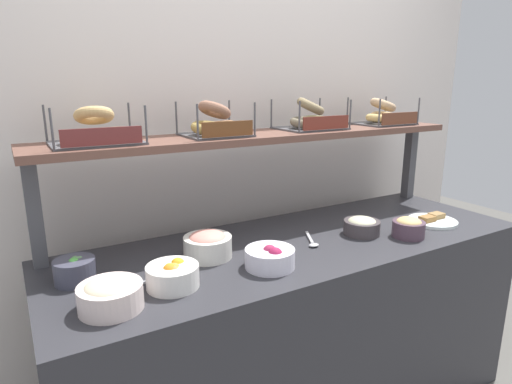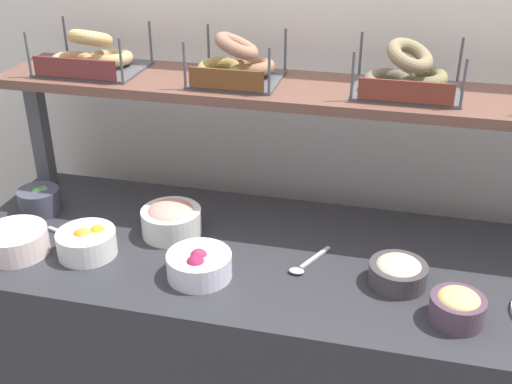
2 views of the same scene
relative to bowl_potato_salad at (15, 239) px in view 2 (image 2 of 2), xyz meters
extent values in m
cube|color=silver|center=(0.81, 0.72, 0.30)|extent=(3.25, 0.06, 2.40)
cube|color=#2D2D33|center=(0.81, 0.17, -0.47)|extent=(2.05, 0.70, 0.85)
cube|color=#4C4C51|center=(-0.15, 0.44, 0.15)|extent=(0.05, 0.05, 0.40)
cube|color=brown|center=(0.81, 0.44, 0.37)|extent=(2.01, 0.32, 0.03)
cylinder|color=silver|center=(0.00, 0.00, -0.01)|extent=(0.19, 0.19, 0.08)
ellipsoid|color=beige|center=(0.00, 0.00, 0.02)|extent=(0.15, 0.15, 0.05)
cylinder|color=#523B4A|center=(1.25, -0.02, -0.01)|extent=(0.14, 0.14, 0.07)
ellipsoid|color=#D6B672|center=(1.25, -0.02, 0.02)|extent=(0.11, 0.11, 0.05)
cylinder|color=white|center=(0.56, 0.01, -0.01)|extent=(0.18, 0.18, 0.07)
sphere|color=#9E1F48|center=(0.56, -0.02, 0.01)|extent=(0.05, 0.05, 0.05)
sphere|color=#993938|center=(0.57, -0.02, 0.01)|extent=(0.04, 0.04, 0.04)
sphere|color=#9F264C|center=(0.56, 0.01, 0.01)|extent=(0.05, 0.05, 0.05)
cylinder|color=#443C3F|center=(1.10, 0.11, -0.02)|extent=(0.16, 0.16, 0.06)
ellipsoid|color=beige|center=(1.10, 0.11, 0.01)|extent=(0.12, 0.12, 0.04)
cylinder|color=#424354|center=(-0.06, 0.24, -0.01)|extent=(0.13, 0.13, 0.08)
sphere|color=#629159|center=(-0.06, 0.26, 0.02)|extent=(0.03, 0.03, 0.03)
sphere|color=#568A4C|center=(-0.06, 0.25, 0.02)|extent=(0.03, 0.03, 0.03)
sphere|color=#54B148|center=(-0.06, 0.24, 0.02)|extent=(0.04, 0.04, 0.04)
sphere|color=#679F3F|center=(-0.06, 0.24, 0.02)|extent=(0.04, 0.04, 0.04)
sphere|color=#618A5B|center=(-0.05, 0.25, 0.02)|extent=(0.03, 0.03, 0.03)
cylinder|color=white|center=(0.21, 0.04, -0.01)|extent=(0.17, 0.17, 0.07)
sphere|color=gold|center=(0.20, 0.05, 0.02)|extent=(0.04, 0.04, 0.04)
sphere|color=#F1983B|center=(0.21, 0.04, 0.02)|extent=(0.04, 0.04, 0.04)
sphere|color=#F98746|center=(0.20, 0.03, 0.02)|extent=(0.04, 0.04, 0.04)
sphere|color=orange|center=(0.19, 0.03, 0.02)|extent=(0.05, 0.05, 0.05)
sphere|color=#F9A31F|center=(0.23, 0.07, 0.02)|extent=(0.05, 0.05, 0.05)
cylinder|color=white|center=(0.41, 0.21, -0.01)|extent=(0.18, 0.18, 0.08)
ellipsoid|color=#EC9988|center=(0.41, 0.21, 0.03)|extent=(0.14, 0.14, 0.06)
cube|color=#B7B7BC|center=(0.09, 0.12, -0.04)|extent=(0.14, 0.05, 0.01)
ellipsoid|color=#B7B7BC|center=(0.17, 0.10, -0.04)|extent=(0.04, 0.03, 0.01)
cube|color=#B7B7BC|center=(0.86, 0.17, -0.04)|extent=(0.07, 0.13, 0.01)
ellipsoid|color=#B7B7BC|center=(0.82, 0.09, -0.04)|extent=(0.04, 0.03, 0.01)
cube|color=#4C4C51|center=(0.08, 0.45, 0.39)|extent=(0.32, 0.24, 0.01)
cylinder|color=#4C4C51|center=(-0.08, 0.33, 0.45)|extent=(0.01, 0.01, 0.14)
cylinder|color=#4C4C51|center=(0.23, 0.33, 0.45)|extent=(0.01, 0.01, 0.14)
cylinder|color=#4C4C51|center=(-0.08, 0.56, 0.45)|extent=(0.01, 0.01, 0.14)
cylinder|color=#4C4C51|center=(0.23, 0.56, 0.45)|extent=(0.01, 0.01, 0.14)
cube|color=maroon|center=(0.08, 0.33, 0.42)|extent=(0.27, 0.01, 0.06)
torus|color=tan|center=(0.02, 0.42, 0.41)|extent=(0.16, 0.15, 0.05)
torus|color=tan|center=(0.13, 0.48, 0.42)|extent=(0.19, 0.19, 0.05)
torus|color=tan|center=(0.08, 0.45, 0.49)|extent=(0.16, 0.16, 0.09)
cube|color=#4C4C51|center=(0.56, 0.45, 0.39)|extent=(0.26, 0.24, 0.01)
cylinder|color=#4C4C51|center=(0.43, 0.33, 0.45)|extent=(0.01, 0.01, 0.14)
cylinder|color=#4C4C51|center=(0.68, 0.33, 0.45)|extent=(0.01, 0.01, 0.14)
cylinder|color=#4C4C51|center=(0.43, 0.56, 0.45)|extent=(0.01, 0.01, 0.14)
cylinder|color=#4C4C51|center=(0.68, 0.56, 0.45)|extent=(0.01, 0.01, 0.14)
cube|color=brown|center=(0.56, 0.33, 0.42)|extent=(0.22, 0.01, 0.06)
torus|color=#A18644|center=(0.51, 0.42, 0.42)|extent=(0.18, 0.18, 0.06)
torus|color=#976B49|center=(0.60, 0.48, 0.42)|extent=(0.20, 0.20, 0.05)
torus|color=#9C6C55|center=(0.56, 0.45, 0.49)|extent=(0.18, 0.18, 0.09)
cube|color=#4C4C51|center=(1.06, 0.46, 0.39)|extent=(0.30, 0.24, 0.01)
cylinder|color=#4C4C51|center=(0.92, 0.34, 0.45)|extent=(0.01, 0.01, 0.14)
cylinder|color=#4C4C51|center=(1.21, 0.34, 0.45)|extent=(0.01, 0.01, 0.14)
cylinder|color=#4C4C51|center=(0.92, 0.57, 0.45)|extent=(0.01, 0.01, 0.14)
cylinder|color=#4C4C51|center=(1.21, 0.57, 0.45)|extent=(0.01, 0.01, 0.14)
cube|color=maroon|center=(1.06, 0.34, 0.42)|extent=(0.26, 0.01, 0.06)
torus|color=#6C624D|center=(1.01, 0.43, 0.42)|extent=(0.16, 0.16, 0.06)
torus|color=olive|center=(1.11, 0.49, 0.42)|extent=(0.20, 0.20, 0.05)
torus|color=#847452|center=(1.06, 0.46, 0.49)|extent=(0.20, 0.20, 0.10)
camera|label=1|loc=(-0.21, -1.20, 0.60)|focal=30.21mm
camera|label=2|loc=(1.06, -1.38, 0.97)|focal=44.66mm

